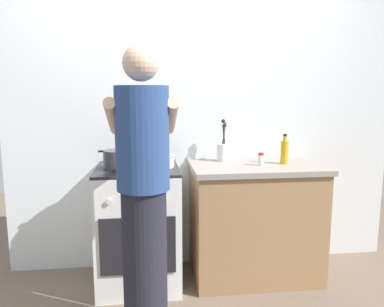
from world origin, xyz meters
name	(u,v)px	position (x,y,z in m)	size (l,w,h in m)	color
ground	(187,289)	(0.00, 0.00, 0.00)	(6.00, 6.00, 0.00)	#6B5B4C
back_wall	(204,116)	(0.20, 0.50, 1.25)	(3.20, 0.10, 2.50)	silver
countertop	(255,221)	(0.55, 0.15, 0.45)	(1.00, 0.60, 0.90)	#99724C
stove_range	(139,226)	(-0.35, 0.15, 0.45)	(0.60, 0.62, 0.90)	white
pot	(117,160)	(-0.49, 0.10, 0.97)	(0.26, 0.19, 0.14)	#38383D
mixing_bowl	(156,160)	(-0.21, 0.16, 0.95)	(0.28, 0.28, 0.09)	#B7B7BC
utensil_crock	(223,149)	(0.32, 0.33, 0.99)	(0.10, 0.10, 0.33)	silver
spice_bottle	(261,159)	(0.57, 0.12, 0.95)	(0.04, 0.04, 0.10)	silver
oil_bottle	(284,151)	(0.77, 0.16, 1.00)	(0.06, 0.06, 0.23)	gold
person	(144,196)	(-0.30, -0.48, 0.86)	(0.41, 0.50, 1.70)	black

